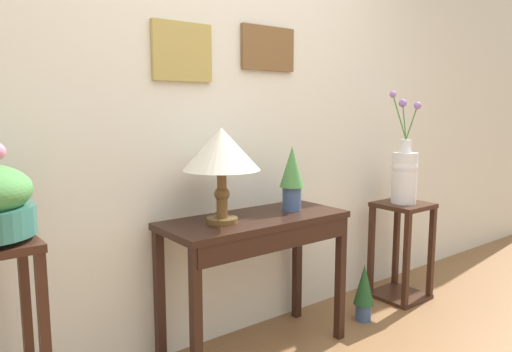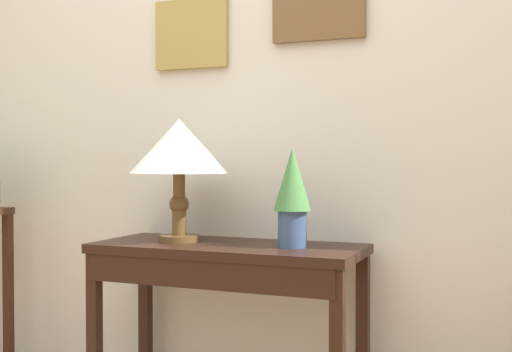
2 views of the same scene
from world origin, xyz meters
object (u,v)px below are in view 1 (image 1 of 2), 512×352
at_px(table_lamp, 221,152).
at_px(potted_plant_floor, 364,290).
at_px(potted_plant_on_console, 292,175).
at_px(pedestal_stand_right, 401,251).
at_px(console_table, 258,239).
at_px(flower_vase_tall_right, 404,171).

distance_m(table_lamp, potted_plant_floor, 1.34).
bearing_deg(table_lamp, potted_plant_floor, -6.92).
height_order(potted_plant_on_console, potted_plant_floor, potted_plant_on_console).
distance_m(potted_plant_on_console, pedestal_stand_right, 1.18).
bearing_deg(potted_plant_floor, potted_plant_on_console, 167.16).
height_order(table_lamp, potted_plant_on_console, table_lamp).
relative_size(console_table, pedestal_stand_right, 1.49).
distance_m(console_table, table_lamp, 0.52).
bearing_deg(console_table, potted_plant_floor, -7.08).
relative_size(table_lamp, pedestal_stand_right, 0.70).
height_order(console_table, table_lamp, table_lamp).
xyz_separation_m(table_lamp, pedestal_stand_right, (1.47, -0.03, -0.77)).
distance_m(table_lamp, potted_plant_on_console, 0.49).
distance_m(pedestal_stand_right, flower_vase_tall_right, 0.56).
xyz_separation_m(potted_plant_on_console, pedestal_stand_right, (1.00, -0.03, -0.62)).
bearing_deg(potted_plant_on_console, flower_vase_tall_right, -1.62).
bearing_deg(pedestal_stand_right, table_lamp, 178.79).
xyz_separation_m(potted_plant_on_console, flower_vase_tall_right, (1.00, -0.03, -0.06)).
xyz_separation_m(table_lamp, flower_vase_tall_right, (1.47, -0.03, -0.21)).
bearing_deg(pedestal_stand_right, console_table, 179.64).
bearing_deg(potted_plant_floor, pedestal_stand_right, 10.00).
distance_m(table_lamp, flower_vase_tall_right, 1.48).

